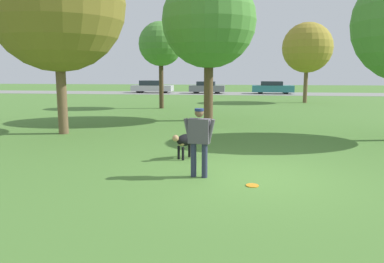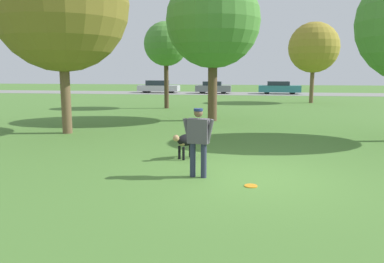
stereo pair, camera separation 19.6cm
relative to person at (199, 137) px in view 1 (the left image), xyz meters
The scene contains 12 objects.
ground_plane 1.51m from the person, ahead, with size 120.00×120.00×0.00m, color #4C7A33.
far_road_strip 32.88m from the person, 87.94° to the left, with size 120.00×6.00×0.01m.
person is the anchor object (origin of this frame).
dog 1.88m from the person, 108.10° to the left, with size 0.74×0.82×0.70m.
frisbee 1.59m from the person, 23.88° to the right, with size 0.27×0.27×0.02m.
tree_mid_center 10.62m from the person, 93.58° to the left, with size 4.42×4.42×6.94m.
tree_near_left 8.81m from the person, 137.58° to the left, with size 5.00×5.00×7.34m.
tree_far_right 22.43m from the person, 74.70° to the left, with size 3.75×3.75×6.02m.
tree_far_left 16.51m from the person, 104.84° to the left, with size 2.80×2.80×5.51m.
parked_car_silver 34.16m from the person, 105.05° to the left, with size 4.60×1.77×1.39m.
parked_car_grey 32.80m from the person, 94.68° to the left, with size 3.82×1.71×1.31m.
parked_car_teal 33.11m from the person, 82.44° to the left, with size 4.42×1.78×1.34m.
Camera 1 is at (-0.30, -8.36, 2.37)m, focal length 35.00 mm.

